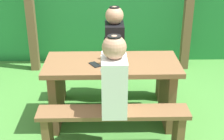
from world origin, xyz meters
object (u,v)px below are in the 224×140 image
object	(u,v)px
picnic_table	(112,82)
bench_far	(111,75)
bench_near	(113,123)
person_white_shirt	(114,78)
drinking_glass	(104,60)
person_black_coat	(114,39)
bottle_left	(108,52)
cell_phone	(95,65)

from	to	relation	value
picnic_table	bench_far	world-z (taller)	picnic_table
bench_far	bench_near	bearing A→B (deg)	-90.00
bench_near	person_white_shirt	world-z (taller)	person_white_shirt
picnic_table	person_white_shirt	bearing A→B (deg)	-89.25
bench_near	drinking_glass	bearing A→B (deg)	99.65
picnic_table	person_black_coat	bearing A→B (deg)	85.73
bottle_left	bench_far	bearing A→B (deg)	85.12
cell_phone	bench_near	bearing A→B (deg)	-99.51
picnic_table	bottle_left	size ratio (longest dim) A/B	6.80
picnic_table	person_white_shirt	distance (m)	0.61
cell_phone	person_black_coat	bearing A→B (deg)	40.10
picnic_table	drinking_glass	size ratio (longest dim) A/B	14.68
picnic_table	person_white_shirt	xyz separation A→B (m)	(0.01, -0.53, 0.30)
person_white_shirt	person_black_coat	world-z (taller)	same
person_black_coat	drinking_glass	bearing A→B (deg)	-101.51
drinking_glass	cell_phone	distance (m)	0.11
bench_near	bench_far	world-z (taller)	same
bottle_left	picnic_table	bearing A→B (deg)	-62.07
bench_far	cell_phone	xyz separation A→B (m)	(-0.18, -0.61, 0.40)
drinking_glass	bench_far	bearing A→B (deg)	82.27
bottle_left	cell_phone	distance (m)	0.22
cell_phone	bottle_left	bearing A→B (deg)	17.34
bench_far	person_white_shirt	distance (m)	1.17
bottle_left	cell_phone	size ratio (longest dim) A/B	1.47
person_white_shirt	picnic_table	bearing A→B (deg)	90.75
person_black_coat	bottle_left	bearing A→B (deg)	-99.80
bench_near	person_black_coat	size ratio (longest dim) A/B	1.95
bench_near	bottle_left	distance (m)	0.77
person_black_coat	cell_phone	world-z (taller)	person_black_coat
picnic_table	drinking_glass	distance (m)	0.29
picnic_table	cell_phone	world-z (taller)	cell_phone
person_white_shirt	bottle_left	bearing A→B (deg)	94.37
bench_far	person_black_coat	size ratio (longest dim) A/B	1.95
bench_near	cell_phone	world-z (taller)	cell_phone
bench_far	bottle_left	xyz separation A→B (m)	(-0.04, -0.46, 0.48)
bottle_left	bench_near	bearing A→B (deg)	-86.31
bench_near	person_black_coat	bearing A→B (deg)	87.87
bench_far	person_white_shirt	size ratio (longest dim) A/B	1.95
bench_far	bottle_left	distance (m)	0.66
bench_near	person_white_shirt	bearing A→B (deg)	25.38
person_white_shirt	drinking_glass	distance (m)	0.48
bench_near	bottle_left	size ratio (longest dim) A/B	6.80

